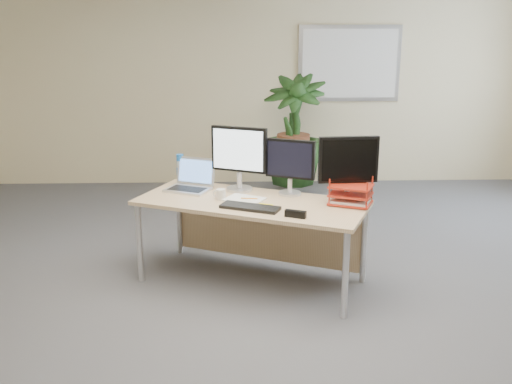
{
  "coord_description": "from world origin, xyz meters",
  "views": [
    {
      "loc": [
        -0.24,
        -3.39,
        1.97
      ],
      "look_at": [
        -0.11,
        0.35,
        0.9
      ],
      "focal_mm": 40.0,
      "sensor_mm": 36.0,
      "label": 1
    }
  ],
  "objects_px": {
    "monitor_right": "(290,163)",
    "laptop": "(191,182)",
    "floor_plant": "(293,134)",
    "desk": "(256,214)",
    "monitor_left": "(239,154)"
  },
  "relations": [
    {
      "from": "monitor_right",
      "to": "laptop",
      "type": "bearing_deg",
      "value": 166.78
    },
    {
      "from": "floor_plant",
      "to": "monitor_right",
      "type": "bearing_deg",
      "value": -96.27
    },
    {
      "from": "desk",
      "to": "monitor_right",
      "type": "height_order",
      "value": "monitor_right"
    },
    {
      "from": "laptop",
      "to": "desk",
      "type": "bearing_deg",
      "value": -27.07
    },
    {
      "from": "floor_plant",
      "to": "monitor_left",
      "type": "bearing_deg",
      "value": -106.74
    },
    {
      "from": "monitor_left",
      "to": "laptop",
      "type": "bearing_deg",
      "value": 172.28
    },
    {
      "from": "floor_plant",
      "to": "monitor_left",
      "type": "relative_size",
      "value": 2.83
    },
    {
      "from": "monitor_right",
      "to": "laptop",
      "type": "relative_size",
      "value": 1.02
    },
    {
      "from": "desk",
      "to": "monitor_right",
      "type": "relative_size",
      "value": 4.27
    },
    {
      "from": "desk",
      "to": "laptop",
      "type": "relative_size",
      "value": 4.37
    },
    {
      "from": "floor_plant",
      "to": "laptop",
      "type": "xyz_separation_m",
      "value": [
        -1.07,
        -2.16,
        -0.01
      ]
    },
    {
      "from": "desk",
      "to": "monitor_left",
      "type": "relative_size",
      "value": 3.62
    },
    {
      "from": "laptop",
      "to": "floor_plant",
      "type": "bearing_deg",
      "value": 63.66
    },
    {
      "from": "desk",
      "to": "floor_plant",
      "type": "relative_size",
      "value": 1.28
    },
    {
      "from": "desk",
      "to": "monitor_right",
      "type": "bearing_deg",
      "value": 16.61
    }
  ]
}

